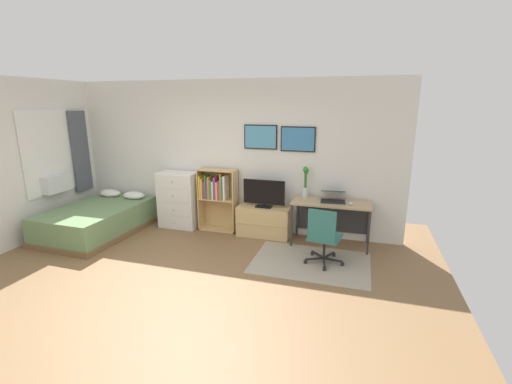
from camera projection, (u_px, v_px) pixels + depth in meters
The scene contains 13 objects.
ground_plane at pixel (163, 289), 4.42m from camera, with size 7.20×7.20×0.00m, color brown.
wall_back_with_posters at pixel (231, 156), 6.33m from camera, with size 6.12×0.09×2.70m.
area_rug at pixel (311, 262), 5.16m from camera, with size 1.70×1.20×0.01m, color #9E937F.
bed at pixel (98, 220), 6.27m from camera, with size 1.31×1.94×0.63m.
dresser at pixel (179, 200), 6.55m from camera, with size 0.72×0.46×1.05m.
bookshelf at pixel (216, 194), 6.36m from camera, with size 0.70×0.30×1.14m.
tv_stand at pixel (264, 221), 6.16m from camera, with size 0.93×0.41×0.53m.
television at pixel (264, 194), 6.01m from camera, with size 0.74×0.16×0.49m.
desk at pixel (332, 209), 5.75m from camera, with size 1.26×0.56×0.74m.
office_chair at pixel (323, 235), 4.98m from camera, with size 0.58×0.58×0.86m.
laptop at pixel (333, 197), 5.70m from camera, with size 0.43×0.46×0.17m.
computer_mouse at pixel (351, 204), 5.49m from camera, with size 0.06×0.10×0.03m, color silver.
bamboo_vase at pixel (306, 180), 5.88m from camera, with size 0.10×0.11×0.52m.
Camera 1 is at (2.28, -3.46, 2.29)m, focal length 24.45 mm.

